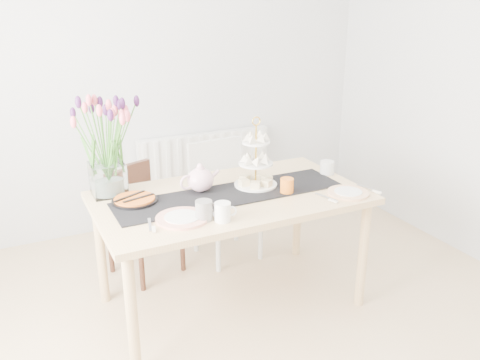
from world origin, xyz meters
name	(u,v)px	position (x,y,z in m)	size (l,w,h in m)	color
room_shell	(289,140)	(0.00, 0.00, 1.30)	(4.50, 4.50, 4.50)	tan
radiator	(205,166)	(0.50, 2.19, 0.45)	(1.20, 0.08, 0.60)	white
dining_table	(231,207)	(0.10, 0.79, 0.67)	(1.60, 0.90, 0.75)	tan
chair_brown	(138,212)	(-0.30, 1.48, 0.44)	(0.50, 0.50, 0.77)	#351B13
chair_white	(222,190)	(0.34, 1.47, 0.50)	(0.46, 0.46, 0.87)	silver
table_runner	(231,194)	(0.10, 0.79, 0.75)	(1.40, 0.35, 0.01)	black
tulip_vase	(103,131)	(-0.56, 1.13, 1.14)	(0.71, 0.71, 0.61)	silver
cake_stand	(256,169)	(0.30, 0.85, 0.86)	(0.27, 0.27, 0.39)	gold
teapot	(200,180)	(-0.05, 0.91, 0.83)	(0.26, 0.21, 0.17)	white
cream_jug	(327,168)	(0.83, 0.85, 0.80)	(0.09, 0.09, 0.09)	silver
tart_tin	(135,200)	(-0.45, 0.92, 0.77)	(0.26, 0.26, 0.03)	black
mug_grey	(204,210)	(-0.18, 0.53, 0.80)	(0.09, 0.09, 0.11)	slate
mug_white	(223,212)	(-0.10, 0.47, 0.80)	(0.09, 0.09, 0.10)	white
mug_orange	(287,186)	(0.41, 0.66, 0.80)	(0.08, 0.08, 0.10)	orange
plate_left	(182,218)	(-0.29, 0.58, 0.76)	(0.29, 0.29, 0.01)	white
plate_right	(348,193)	(0.74, 0.50, 0.76)	(0.25, 0.25, 0.01)	white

